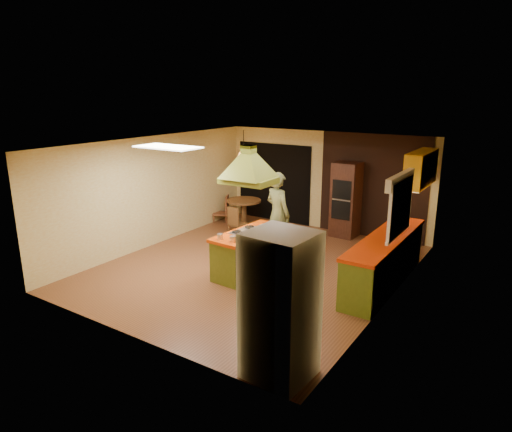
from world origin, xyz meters
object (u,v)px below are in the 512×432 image
Objects in this scene: man at (278,214)px; dining_table at (244,207)px; refrigerator at (280,306)px; wall_oven at (346,200)px; canister_large at (395,222)px; kitchen_island at (249,252)px.

man is 2.03× the size of dining_table.
refrigerator is (2.24, -3.75, 0.03)m from man.
refrigerator is 2.09× the size of dining_table.
wall_oven is at bearing -89.78° from man.
refrigerator reaches higher than canister_large.
man reaches higher than kitchen_island.
canister_large reaches higher than kitchen_island.
kitchen_island is 7.54× the size of canister_large.
dining_table is (-4.15, 5.26, -0.47)m from refrigerator.
kitchen_island is 1.28m from man.
canister_large is (0.16, 4.15, 0.09)m from refrigerator.
man is at bearing -170.68° from canister_large.
dining_table is (-1.92, 1.50, -0.44)m from man.
canister_large is at bearing -42.64° from wall_oven.
refrigerator is at bearing -92.14° from canister_large.
man is 0.97× the size of refrigerator.
refrigerator is at bearing 139.80° from man.
kitchen_island is at bearing 134.40° from refrigerator.
canister_large is at bearing -14.45° from dining_table.
wall_oven is 8.03× the size of canister_large.
man is at bearing -106.70° from wall_oven.
kitchen_island is 3.41m from refrigerator.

